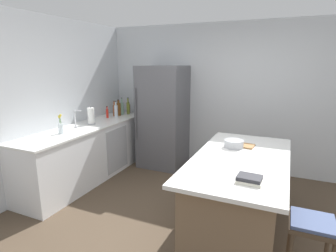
{
  "coord_description": "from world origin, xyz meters",
  "views": [
    {
      "loc": [
        0.9,
        -2.66,
        1.93
      ],
      "look_at": [
        -0.7,
        0.93,
        1.0
      ],
      "focal_mm": 29.14,
      "sensor_mm": 36.0,
      "label": 1
    }
  ],
  "objects_px": {
    "flower_vase": "(61,127)",
    "olive_oil_bottle": "(128,108)",
    "paper_towel_roll": "(91,116)",
    "cutting_board": "(242,145)",
    "mixing_bowl": "(234,144)",
    "syrup_bottle": "(128,108)",
    "vinegar_bottle": "(114,110)",
    "bar_stool": "(311,233)",
    "kitchen_island": "(239,194)",
    "hot_sauce_bottle": "(107,113)",
    "soda_bottle": "(116,111)",
    "sink_faucet": "(76,118)",
    "refrigerator": "(163,117)",
    "gin_bottle": "(122,108)",
    "whiskey_bottle": "(119,109)",
    "cookbook_stack": "(249,179)"
  },
  "relations": [
    {
      "from": "sink_faucet",
      "to": "cookbook_stack",
      "type": "bearing_deg",
      "value": -18.49
    },
    {
      "from": "sink_faucet",
      "to": "paper_towel_roll",
      "type": "relative_size",
      "value": 0.96
    },
    {
      "from": "gin_bottle",
      "to": "whiskey_bottle",
      "type": "height_order",
      "value": "gin_bottle"
    },
    {
      "from": "bar_stool",
      "to": "sink_faucet",
      "type": "distance_m",
      "value": 3.47
    },
    {
      "from": "paper_towel_roll",
      "to": "cutting_board",
      "type": "xyz_separation_m",
      "value": [
        2.51,
        -0.19,
        -0.14
      ]
    },
    {
      "from": "refrigerator",
      "to": "sink_faucet",
      "type": "bearing_deg",
      "value": -126.23
    },
    {
      "from": "kitchen_island",
      "to": "mixing_bowl",
      "type": "bearing_deg",
      "value": 113.21
    },
    {
      "from": "kitchen_island",
      "to": "sink_faucet",
      "type": "xyz_separation_m",
      "value": [
        -2.6,
        0.31,
        0.61
      ]
    },
    {
      "from": "flower_vase",
      "to": "paper_towel_roll",
      "type": "height_order",
      "value": "paper_towel_roll"
    },
    {
      "from": "flower_vase",
      "to": "whiskey_bottle",
      "type": "height_order",
      "value": "whiskey_bottle"
    },
    {
      "from": "gin_bottle",
      "to": "kitchen_island",
      "type": "bearing_deg",
      "value": -31.17
    },
    {
      "from": "flower_vase",
      "to": "syrup_bottle",
      "type": "bearing_deg",
      "value": 89.3
    },
    {
      "from": "vinegar_bottle",
      "to": "sink_faucet",
      "type": "bearing_deg",
      "value": -89.59
    },
    {
      "from": "flower_vase",
      "to": "olive_oil_bottle",
      "type": "distance_m",
      "value": 1.7
    },
    {
      "from": "refrigerator",
      "to": "gin_bottle",
      "type": "height_order",
      "value": "refrigerator"
    },
    {
      "from": "flower_vase",
      "to": "vinegar_bottle",
      "type": "distance_m",
      "value": 1.42
    },
    {
      "from": "flower_vase",
      "to": "cutting_board",
      "type": "relative_size",
      "value": 0.94
    },
    {
      "from": "hot_sauce_bottle",
      "to": "soda_bottle",
      "type": "bearing_deg",
      "value": 39.97
    },
    {
      "from": "olive_oil_bottle",
      "to": "bar_stool",
      "type": "bearing_deg",
      "value": -35.4
    },
    {
      "from": "gin_bottle",
      "to": "hot_sauce_bottle",
      "type": "bearing_deg",
      "value": -99.69
    },
    {
      "from": "olive_oil_bottle",
      "to": "whiskey_bottle",
      "type": "bearing_deg",
      "value": -114.89
    },
    {
      "from": "vinegar_bottle",
      "to": "cutting_board",
      "type": "height_order",
      "value": "vinegar_bottle"
    },
    {
      "from": "soda_bottle",
      "to": "sink_faucet",
      "type": "bearing_deg",
      "value": -95.64
    },
    {
      "from": "flower_vase",
      "to": "bar_stool",
      "type": "bearing_deg",
      "value": -9.7
    },
    {
      "from": "syrup_bottle",
      "to": "paper_towel_roll",
      "type": "bearing_deg",
      "value": -91.74
    },
    {
      "from": "bar_stool",
      "to": "flower_vase",
      "type": "height_order",
      "value": "flower_vase"
    },
    {
      "from": "hot_sauce_bottle",
      "to": "sink_faucet",
      "type": "bearing_deg",
      "value": -87.98
    },
    {
      "from": "olive_oil_bottle",
      "to": "mixing_bowl",
      "type": "bearing_deg",
      "value": -29.24
    },
    {
      "from": "olive_oil_bottle",
      "to": "cutting_board",
      "type": "bearing_deg",
      "value": -26.48
    },
    {
      "from": "refrigerator",
      "to": "flower_vase",
      "type": "height_order",
      "value": "refrigerator"
    },
    {
      "from": "syrup_bottle",
      "to": "mixing_bowl",
      "type": "distance_m",
      "value": 2.77
    },
    {
      "from": "mixing_bowl",
      "to": "gin_bottle",
      "type": "bearing_deg",
      "value": 153.31
    },
    {
      "from": "syrup_bottle",
      "to": "cutting_board",
      "type": "height_order",
      "value": "syrup_bottle"
    },
    {
      "from": "refrigerator",
      "to": "sink_faucet",
      "type": "height_order",
      "value": "refrigerator"
    },
    {
      "from": "sink_faucet",
      "to": "cutting_board",
      "type": "distance_m",
      "value": 2.55
    },
    {
      "from": "syrup_bottle",
      "to": "vinegar_bottle",
      "type": "relative_size",
      "value": 0.8
    },
    {
      "from": "gin_bottle",
      "to": "cutting_board",
      "type": "distance_m",
      "value": 2.74
    },
    {
      "from": "kitchen_island",
      "to": "cookbook_stack",
      "type": "bearing_deg",
      "value": -74.41
    },
    {
      "from": "hot_sauce_bottle",
      "to": "cookbook_stack",
      "type": "height_order",
      "value": "hot_sauce_bottle"
    },
    {
      "from": "syrup_bottle",
      "to": "olive_oil_bottle",
      "type": "distance_m",
      "value": 0.12
    },
    {
      "from": "kitchen_island",
      "to": "cutting_board",
      "type": "relative_size",
      "value": 6.38
    },
    {
      "from": "cookbook_stack",
      "to": "cutting_board",
      "type": "bearing_deg",
      "value": 102.41
    },
    {
      "from": "refrigerator",
      "to": "soda_bottle",
      "type": "xyz_separation_m",
      "value": [
        -0.83,
        -0.3,
        0.11
      ]
    },
    {
      "from": "bar_stool",
      "to": "whiskey_bottle",
      "type": "xyz_separation_m",
      "value": [
        -3.27,
        2.06,
        0.5
      ]
    },
    {
      "from": "vinegar_bottle",
      "to": "cookbook_stack",
      "type": "distance_m",
      "value": 3.41
    },
    {
      "from": "syrup_bottle",
      "to": "hot_sauce_bottle",
      "type": "height_order",
      "value": "syrup_bottle"
    },
    {
      "from": "sink_faucet",
      "to": "refrigerator",
      "type": "bearing_deg",
      "value": 53.77
    },
    {
      "from": "bar_stool",
      "to": "paper_towel_roll",
      "type": "xyz_separation_m",
      "value": [
        -3.26,
        1.24,
        0.5
      ]
    },
    {
      "from": "kitchen_island",
      "to": "flower_vase",
      "type": "bearing_deg",
      "value": -178.67
    },
    {
      "from": "flower_vase",
      "to": "mixing_bowl",
      "type": "relative_size",
      "value": 1.23
    }
  ]
}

